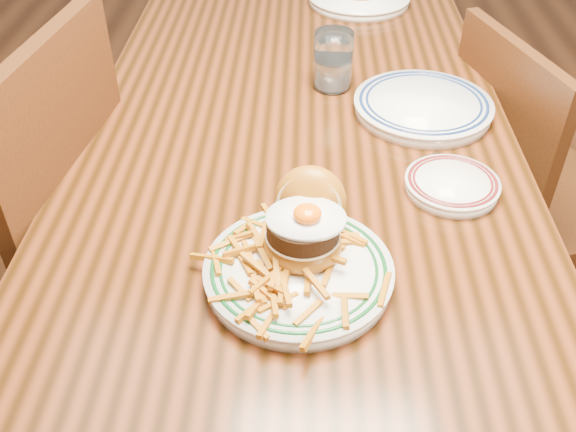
{
  "coord_description": "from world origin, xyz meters",
  "views": [
    {
      "loc": [
        0.02,
        -1.14,
        1.42
      ],
      "look_at": [
        -0.01,
        -0.43,
        0.83
      ],
      "focal_mm": 40.0,
      "sensor_mm": 36.0,
      "label": 1
    }
  ],
  "objects_px": {
    "main_plate": "(301,254)",
    "table": "(297,151)",
    "side_plate": "(452,184)",
    "chair_left": "(32,244)",
    "chair_right": "(524,192)"
  },
  "relations": [
    {
      "from": "chair_right",
      "to": "main_plate",
      "type": "relative_size",
      "value": 2.97
    },
    {
      "from": "table",
      "to": "chair_right",
      "type": "bearing_deg",
      "value": 13.47
    },
    {
      "from": "chair_left",
      "to": "table",
      "type": "bearing_deg",
      "value": 23.91
    },
    {
      "from": "chair_right",
      "to": "main_plate",
      "type": "distance_m",
      "value": 0.87
    },
    {
      "from": "table",
      "to": "side_plate",
      "type": "bearing_deg",
      "value": -42.53
    },
    {
      "from": "chair_left",
      "to": "main_plate",
      "type": "distance_m",
      "value": 0.69
    },
    {
      "from": "chair_right",
      "to": "side_plate",
      "type": "xyz_separation_m",
      "value": [
        -0.29,
        -0.38,
        0.3
      ]
    },
    {
      "from": "chair_left",
      "to": "side_plate",
      "type": "bearing_deg",
      "value": 1.51
    },
    {
      "from": "chair_left",
      "to": "chair_right",
      "type": "bearing_deg",
      "value": 22.51
    },
    {
      "from": "side_plate",
      "to": "chair_right",
      "type": "bearing_deg",
      "value": 73.6
    },
    {
      "from": "chair_left",
      "to": "side_plate",
      "type": "relative_size",
      "value": 5.69
    },
    {
      "from": "side_plate",
      "to": "table",
      "type": "bearing_deg",
      "value": 158.25
    },
    {
      "from": "chair_left",
      "to": "main_plate",
      "type": "relative_size",
      "value": 3.38
    },
    {
      "from": "main_plate",
      "to": "side_plate",
      "type": "height_order",
      "value": "main_plate"
    },
    {
      "from": "main_plate",
      "to": "table",
      "type": "bearing_deg",
      "value": 100.87
    }
  ]
}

